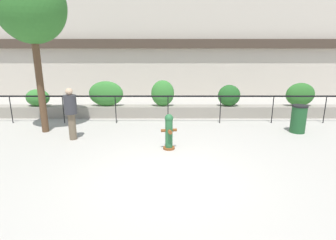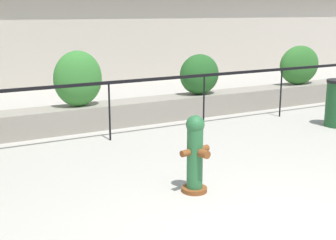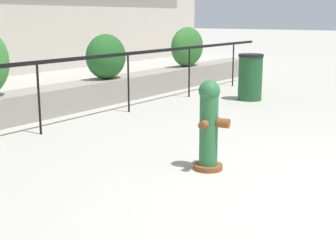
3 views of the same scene
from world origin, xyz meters
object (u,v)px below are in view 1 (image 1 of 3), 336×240
object	(u,v)px
hedge_bush_3	(229,95)
fire_hydrant	(169,131)
hedge_bush_2	(162,93)
hedge_bush_4	(300,94)
hedge_bush_1	(106,94)
trash_bin	(298,119)
hedge_bush_0	(37,98)
street_tree	(30,7)
pedestrian	(70,111)

from	to	relation	value
hedge_bush_3	fire_hydrant	world-z (taller)	hedge_bush_3
hedge_bush_2	hedge_bush_4	distance (m)	6.14
hedge_bush_1	hedge_bush_2	bearing A→B (deg)	0.00
trash_bin	hedge_bush_4	bearing A→B (deg)	63.91
hedge_bush_0	hedge_bush_3	bearing A→B (deg)	0.00
hedge_bush_3	hedge_bush_2	bearing A→B (deg)	180.00
hedge_bush_4	trash_bin	distance (m)	2.73
hedge_bush_2	trash_bin	size ratio (longest dim) A/B	1.14
hedge_bush_4	street_tree	distance (m)	11.16
hedge_bush_3	street_tree	xyz separation A→B (m)	(-7.24, -2.32, 3.30)
fire_hydrant	hedge_bush_1	bearing A→B (deg)	124.11
hedge_bush_3	fire_hydrant	xyz separation A→B (m)	(-2.70, -4.12, -0.42)
hedge_bush_2	hedge_bush_4	world-z (taller)	hedge_bush_2
hedge_bush_2	hedge_bush_0	bearing A→B (deg)	180.00
street_tree	fire_hydrant	bearing A→B (deg)	-21.56
hedge_bush_1	hedge_bush_4	distance (m)	8.66
hedge_bush_4	pedestrian	bearing A→B (deg)	-160.57
hedge_bush_3	trash_bin	distance (m)	3.16
hedge_bush_1	pedestrian	xyz separation A→B (m)	(-0.43, -3.21, -0.07)
hedge_bush_1	hedge_bush_3	size ratio (longest dim) A/B	1.53
pedestrian	hedge_bush_3	bearing A→B (deg)	28.46
hedge_bush_2	hedge_bush_3	bearing A→B (deg)	0.00
hedge_bush_0	pedestrian	world-z (taller)	pedestrian
hedge_bush_1	fire_hydrant	world-z (taller)	hedge_bush_1
hedge_bush_4	pedestrian	world-z (taller)	pedestrian
pedestrian	hedge_bush_1	bearing A→B (deg)	82.44
hedge_bush_3	street_tree	bearing A→B (deg)	-162.23
hedge_bush_1	pedestrian	world-z (taller)	pedestrian
hedge_bush_0	hedge_bush_4	distance (m)	11.73
hedge_bush_0	hedge_bush_3	xyz separation A→B (m)	(8.56, 0.00, 0.10)
hedge_bush_0	pedestrian	xyz separation A→B (m)	(2.64, -3.21, 0.11)
hedge_bush_2	hedge_bush_4	xyz separation A→B (m)	(6.14, 0.00, -0.06)
hedge_bush_2	pedestrian	distance (m)	4.36
hedge_bush_1	hedge_bush_2	size ratio (longest dim) A/B	1.32
hedge_bush_1	hedge_bush_2	distance (m)	2.52
hedge_bush_4	fire_hydrant	bearing A→B (deg)	-144.96
hedge_bush_2	street_tree	bearing A→B (deg)	-151.51
hedge_bush_2	fire_hydrant	distance (m)	4.16
street_tree	pedestrian	bearing A→B (deg)	-33.60
hedge_bush_2	street_tree	size ratio (longest dim) A/B	0.21
fire_hydrant	hedge_bush_3	bearing A→B (deg)	56.76
hedge_bush_2	fire_hydrant	world-z (taller)	hedge_bush_2
hedge_bush_4	street_tree	xyz separation A→B (m)	(-10.42, -2.32, 3.26)
pedestrian	trash_bin	world-z (taller)	pedestrian
hedge_bush_3	hedge_bush_4	xyz separation A→B (m)	(3.17, 0.00, 0.04)
hedge_bush_1	fire_hydrant	bearing A→B (deg)	-55.89
hedge_bush_3	trash_bin	size ratio (longest dim) A/B	0.98
hedge_bush_1	street_tree	world-z (taller)	street_tree
hedge_bush_2	trash_bin	distance (m)	5.54
hedge_bush_4	trash_bin	world-z (taller)	hedge_bush_4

